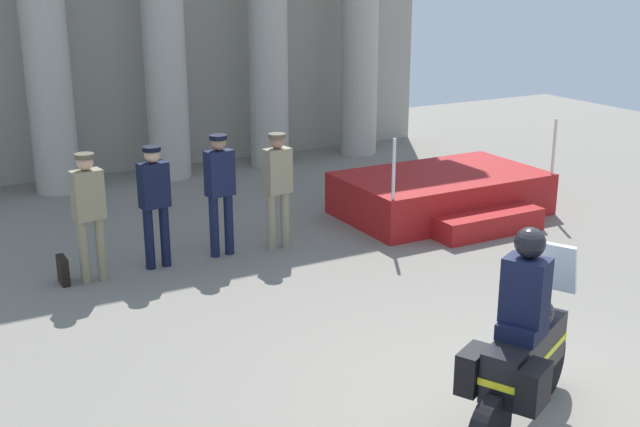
# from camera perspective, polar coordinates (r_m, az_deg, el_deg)

# --- Properties ---
(ground_plane) EXTENTS (28.00, 28.00, 0.00)m
(ground_plane) POSITION_cam_1_polar(r_m,az_deg,el_deg) (7.84, 12.65, -13.45)
(ground_plane) COLOR gray
(reviewing_stand) EXTENTS (3.26, 2.45, 1.58)m
(reviewing_stand) POSITION_cam_1_polar(r_m,az_deg,el_deg) (13.33, 8.71, 1.28)
(reviewing_stand) COLOR #A51919
(reviewing_stand) RESTS_ON ground_plane
(officer_in_row_0) EXTENTS (0.41, 0.27, 1.70)m
(officer_in_row_0) POSITION_cam_1_polar(r_m,az_deg,el_deg) (10.60, -16.00, 0.41)
(officer_in_row_0) COLOR #847A5B
(officer_in_row_0) RESTS_ON ground_plane
(officer_in_row_1) EXTENTS (0.41, 0.27, 1.67)m
(officer_in_row_1) POSITION_cam_1_polar(r_m,az_deg,el_deg) (10.92, -11.60, 1.13)
(officer_in_row_1) COLOR black
(officer_in_row_1) RESTS_ON ground_plane
(officer_in_row_2) EXTENTS (0.41, 0.27, 1.73)m
(officer_in_row_2) POSITION_cam_1_polar(r_m,az_deg,el_deg) (11.22, -7.07, 1.98)
(officer_in_row_2) COLOR #141938
(officer_in_row_2) RESTS_ON ground_plane
(officer_in_row_3) EXTENTS (0.41, 0.27, 1.69)m
(officer_in_row_3) POSITION_cam_1_polar(r_m,az_deg,el_deg) (11.45, -3.01, 2.25)
(officer_in_row_3) COLOR gray
(officer_in_row_3) RESTS_ON ground_plane
(motorcycle_with_rider) EXTENTS (1.92, 1.14, 1.90)m
(motorcycle_with_rider) POSITION_cam_1_polar(r_m,az_deg,el_deg) (7.19, 14.10, -9.31)
(motorcycle_with_rider) COLOR black
(motorcycle_with_rider) RESTS_ON ground_plane
(briefcase_on_ground) EXTENTS (0.10, 0.32, 0.36)m
(briefcase_on_ground) POSITION_cam_1_polar(r_m,az_deg,el_deg) (10.90, -17.68, -3.84)
(briefcase_on_ground) COLOR black
(briefcase_on_ground) RESTS_ON ground_plane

